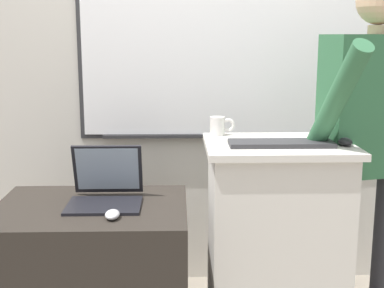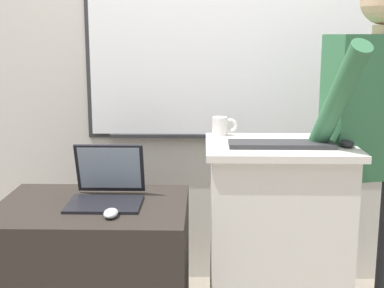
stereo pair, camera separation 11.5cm
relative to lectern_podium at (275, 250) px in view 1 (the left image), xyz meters
The scene contains 9 objects.
back_wall 1.22m from the lectern_podium, 110.20° to the left, with size 6.40×0.17×2.62m.
lectern_podium is the anchor object (origin of this frame).
side_desk 0.85m from the lectern_podium, behind, with size 0.85×0.65×0.74m.
person_presenter 0.68m from the lectern_podium, 10.96° to the left, with size 0.63×0.63×1.73m.
laptop 0.83m from the lectern_podium, behind, with size 0.32×0.32×0.25m.
wireless_keyboard 0.52m from the lectern_podium, 92.58° to the right, with size 0.45×0.15×0.02m.
computer_mouse_by_laptop 0.79m from the lectern_podium, 164.40° to the right, with size 0.06×0.10×0.03m.
computer_mouse_by_keyboard 0.59m from the lectern_podium, 13.48° to the right, with size 0.06×0.10×0.03m.
coffee_mug 0.63m from the lectern_podium, 143.23° to the left, with size 0.12×0.07×0.09m.
Camera 1 is at (-0.11, -1.96, 1.48)m, focal length 50.00 mm.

